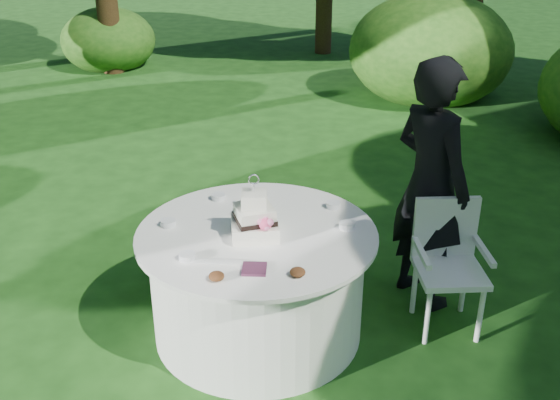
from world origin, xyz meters
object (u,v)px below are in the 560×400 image
object	(u,v)px
table	(258,282)
chair	(448,256)
napkins	(254,269)
cake	(255,219)
guest	(430,185)

from	to	relation	value
table	chair	bearing A→B (deg)	8.09
napkins	chair	xyz separation A→B (m)	(1.26, 0.65, -0.26)
chair	table	bearing A→B (deg)	-171.91
cake	guest	bearing A→B (deg)	24.21
guest	cake	world-z (taller)	guest
guest	table	bearing A→B (deg)	77.89
napkins	guest	distance (m)	1.50
cake	napkins	bearing A→B (deg)	-86.17
napkins	cake	bearing A→B (deg)	93.83
guest	chair	bearing A→B (deg)	164.02
guest	chair	world-z (taller)	guest
table	chair	distance (m)	1.30
table	cake	world-z (taller)	cake
napkins	chair	size ratio (longest dim) A/B	0.16
guest	table	world-z (taller)	guest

